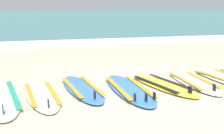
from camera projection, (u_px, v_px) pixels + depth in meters
name	position (u px, v px, depth m)	size (l,w,h in m)	color
ground_plane	(150.00, 89.00, 5.68)	(80.00, 80.00, 0.00)	#C1B599
sea	(36.00, 15.00, 39.61)	(80.00, 60.00, 0.10)	teal
wave_foam_strip	(80.00, 43.00, 11.95)	(80.00, 1.39, 0.11)	white
surfboard_3	(42.00, 95.00, 5.18)	(0.59, 1.95, 0.18)	silver
surfboard_4	(82.00, 88.00, 5.61)	(0.62, 2.04, 0.18)	#3875CC
surfboard_5	(129.00, 89.00, 5.57)	(0.63, 2.23, 0.18)	#3875CC
surfboard_6	(163.00, 85.00, 5.85)	(0.81, 1.98, 0.18)	yellow
surfboard_7	(194.00, 82.00, 6.06)	(0.66, 2.00, 0.18)	white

